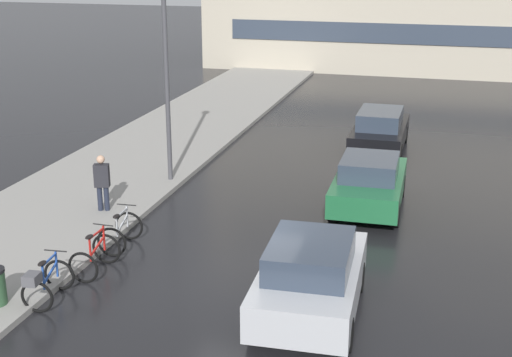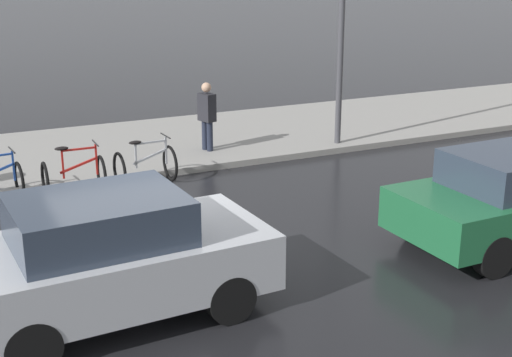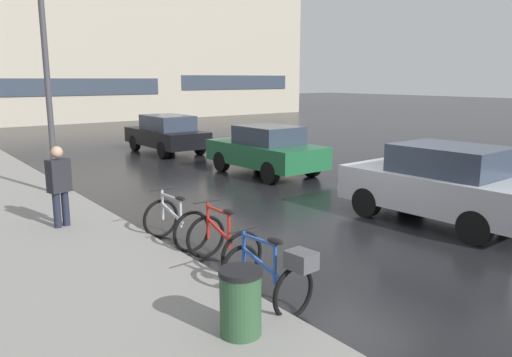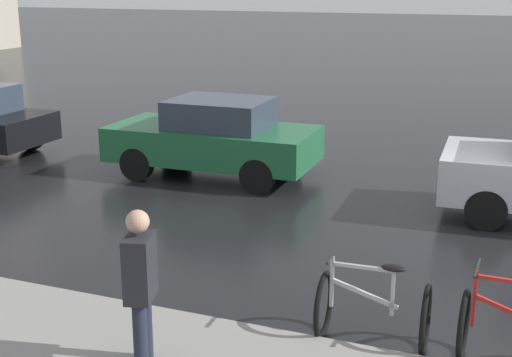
{
  "view_description": "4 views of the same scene",
  "coord_description": "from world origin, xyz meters",
  "px_view_note": "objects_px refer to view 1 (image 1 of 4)",
  "views": [
    {
      "loc": [
        4.15,
        -13.44,
        7.02
      ],
      "look_at": [
        -0.16,
        2.07,
        1.75
      ],
      "focal_mm": 50.0,
      "sensor_mm": 36.0,
      "label": 1
    },
    {
      "loc": [
        9.94,
        -2.83,
        4.42
      ],
      "look_at": [
        0.31,
        1.81,
        1.05
      ],
      "focal_mm": 50.0,
      "sensor_mm": 36.0,
      "label": 2
    },
    {
      "loc": [
        -7.3,
        -6.63,
        2.94
      ],
      "look_at": [
        -0.99,
        1.78,
        0.83
      ],
      "focal_mm": 35.0,
      "sensor_mm": 36.0,
      "label": 3
    },
    {
      "loc": [
        -10.05,
        -0.27,
        3.73
      ],
      "look_at": [
        -0.57,
        3.5,
        0.86
      ],
      "focal_mm": 50.0,
      "sensor_mm": 36.0,
      "label": 4
    }
  ],
  "objects_px": {
    "bicycle_second": "(95,256)",
    "pedestrian": "(102,182)",
    "car_silver": "(310,277)",
    "bicycle_nearest": "(45,283)",
    "car_black": "(380,130)",
    "car_green": "(369,183)",
    "bicycle_third": "(121,232)",
    "streetlamp": "(166,61)"
  },
  "relations": [
    {
      "from": "bicycle_third",
      "to": "car_green",
      "type": "xyz_separation_m",
      "value": [
        5.46,
        4.35,
        0.36
      ]
    },
    {
      "from": "car_black",
      "to": "streetlamp",
      "type": "distance_m",
      "value": 8.51
    },
    {
      "from": "bicycle_nearest",
      "to": "streetlamp",
      "type": "bearing_deg",
      "value": 93.56
    },
    {
      "from": "car_silver",
      "to": "bicycle_nearest",
      "type": "bearing_deg",
      "value": -168.92
    },
    {
      "from": "car_green",
      "to": "car_black",
      "type": "xyz_separation_m",
      "value": [
        -0.36,
        6.03,
        0.01
      ]
    },
    {
      "from": "bicycle_nearest",
      "to": "streetlamp",
      "type": "distance_m",
      "value": 8.67
    },
    {
      "from": "car_black",
      "to": "pedestrian",
      "type": "height_order",
      "value": "pedestrian"
    },
    {
      "from": "car_silver",
      "to": "car_black",
      "type": "height_order",
      "value": "car_silver"
    },
    {
      "from": "bicycle_nearest",
      "to": "bicycle_second",
      "type": "distance_m",
      "value": 1.65
    },
    {
      "from": "bicycle_third",
      "to": "pedestrian",
      "type": "bearing_deg",
      "value": 126.83
    },
    {
      "from": "car_green",
      "to": "streetlamp",
      "type": "bearing_deg",
      "value": 174.53
    },
    {
      "from": "bicycle_third",
      "to": "streetlamp",
      "type": "bearing_deg",
      "value": 98.17
    },
    {
      "from": "bicycle_third",
      "to": "pedestrian",
      "type": "xyz_separation_m",
      "value": [
        -1.43,
        1.91,
        0.55
      ]
    },
    {
      "from": "bicycle_third",
      "to": "car_green",
      "type": "height_order",
      "value": "car_green"
    },
    {
      "from": "bicycle_second",
      "to": "pedestrian",
      "type": "relative_size",
      "value": 0.67
    },
    {
      "from": "bicycle_third",
      "to": "car_green",
      "type": "bearing_deg",
      "value": 38.55
    },
    {
      "from": "car_silver",
      "to": "streetlamp",
      "type": "bearing_deg",
      "value": 129.78
    },
    {
      "from": "bicycle_third",
      "to": "pedestrian",
      "type": "relative_size",
      "value": 0.68
    },
    {
      "from": "bicycle_second",
      "to": "bicycle_third",
      "type": "height_order",
      "value": "bicycle_second"
    },
    {
      "from": "pedestrian",
      "to": "car_green",
      "type": "bearing_deg",
      "value": 19.49
    },
    {
      "from": "bicycle_third",
      "to": "car_silver",
      "type": "xyz_separation_m",
      "value": [
        5.09,
        -2.02,
        0.42
      ]
    },
    {
      "from": "bicycle_second",
      "to": "car_green",
      "type": "height_order",
      "value": "car_green"
    },
    {
      "from": "bicycle_third",
      "to": "streetlamp",
      "type": "relative_size",
      "value": 0.18
    },
    {
      "from": "car_silver",
      "to": "streetlamp",
      "type": "distance_m",
      "value": 9.53
    },
    {
      "from": "car_black",
      "to": "streetlamp",
      "type": "height_order",
      "value": "streetlamp"
    },
    {
      "from": "bicycle_second",
      "to": "car_black",
      "type": "relative_size",
      "value": 0.27
    },
    {
      "from": "bicycle_nearest",
      "to": "bicycle_third",
      "type": "distance_m",
      "value": 3.06
    },
    {
      "from": "bicycle_second",
      "to": "streetlamp",
      "type": "relative_size",
      "value": 0.18
    },
    {
      "from": "pedestrian",
      "to": "bicycle_third",
      "type": "bearing_deg",
      "value": -53.17
    },
    {
      "from": "bicycle_nearest",
      "to": "car_black",
      "type": "bearing_deg",
      "value": 68.39
    },
    {
      "from": "bicycle_third",
      "to": "car_black",
      "type": "height_order",
      "value": "car_black"
    },
    {
      "from": "car_silver",
      "to": "car_black",
      "type": "xyz_separation_m",
      "value": [
        0.02,
        12.39,
        -0.05
      ]
    },
    {
      "from": "bicycle_nearest",
      "to": "car_green",
      "type": "height_order",
      "value": "car_green"
    },
    {
      "from": "bicycle_second",
      "to": "bicycle_third",
      "type": "xyz_separation_m",
      "value": [
        -0.07,
        1.43,
        -0.0
      ]
    },
    {
      "from": "bicycle_second",
      "to": "car_green",
      "type": "bearing_deg",
      "value": 47.02
    },
    {
      "from": "bicycle_second",
      "to": "bicycle_third",
      "type": "bearing_deg",
      "value": 92.8
    },
    {
      "from": "bicycle_nearest",
      "to": "bicycle_second",
      "type": "xyz_separation_m",
      "value": [
        0.28,
        1.62,
        -0.09
      ]
    },
    {
      "from": "bicycle_nearest",
      "to": "car_green",
      "type": "relative_size",
      "value": 0.34
    },
    {
      "from": "bicycle_nearest",
      "to": "bicycle_third",
      "type": "height_order",
      "value": "bicycle_nearest"
    },
    {
      "from": "bicycle_nearest",
      "to": "car_black",
      "type": "distance_m",
      "value": 14.45
    },
    {
      "from": "bicycle_third",
      "to": "car_silver",
      "type": "bearing_deg",
      "value": -21.62
    },
    {
      "from": "pedestrian",
      "to": "streetlamp",
      "type": "height_order",
      "value": "streetlamp"
    }
  ]
}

